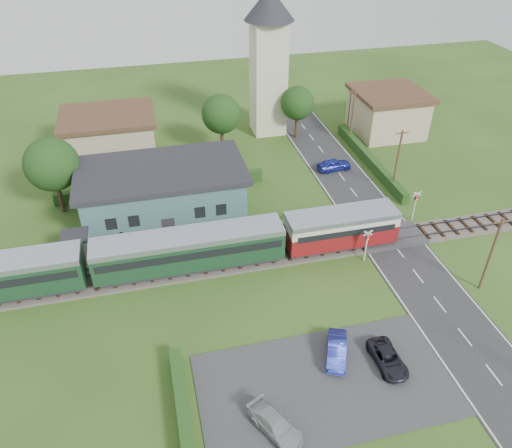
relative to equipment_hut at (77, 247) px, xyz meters
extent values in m
plane|color=#2D4C19|center=(18.00, -5.20, -1.75)|extent=(120.00, 120.00, 0.00)
cube|color=#4C443D|center=(18.00, -3.20, -1.65)|extent=(76.00, 3.20, 0.20)
cube|color=#3F3F47|center=(18.00, -3.92, -1.33)|extent=(76.00, 0.08, 0.15)
cube|color=#3F3F47|center=(18.00, -2.48, -1.33)|extent=(76.00, 0.08, 0.15)
cube|color=#28282B|center=(28.00, -5.20, -1.72)|extent=(6.00, 70.00, 0.05)
cube|color=#333335|center=(16.50, -17.20, -1.71)|extent=(17.00, 9.00, 0.08)
cube|color=#333335|center=(28.00, -3.20, -1.52)|extent=(6.20, 3.40, 0.45)
cube|color=gray|center=(8.00, 0.00, -1.52)|extent=(30.00, 3.00, 0.45)
cube|color=beige|center=(0.00, 0.00, -0.10)|extent=(2.00, 2.00, 2.40)
cube|color=#232328|center=(0.00, 0.00, 1.18)|extent=(2.30, 2.30, 0.15)
cube|color=#406D6E|center=(8.00, 5.80, 0.65)|extent=(15.00, 8.00, 4.80)
cube|color=#232328|center=(8.00, 5.80, 3.30)|extent=(16.00, 9.00, 0.50)
cube|color=#232328|center=(8.00, 1.86, -0.65)|extent=(1.20, 0.12, 2.20)
cube|color=black|center=(3.00, 1.86, 0.65)|extent=(1.00, 0.12, 1.20)
cube|color=black|center=(5.00, 1.86, 0.65)|extent=(1.00, 0.12, 1.20)
cube|color=black|center=(11.00, 1.86, 0.65)|extent=(1.00, 0.12, 1.20)
cube|color=black|center=(13.00, 1.86, 0.65)|extent=(1.00, 0.12, 1.20)
cube|color=#232328|center=(22.96, -3.20, -1.16)|extent=(9.00, 2.20, 0.50)
cube|color=maroon|center=(22.96, -3.20, -0.16)|extent=(10.00, 2.80, 1.80)
cube|color=beige|center=(22.96, -3.20, 1.09)|extent=(10.00, 2.82, 0.90)
cube|color=black|center=(22.96, -3.20, 0.74)|extent=(9.00, 2.88, 0.60)
cube|color=#A1A7BC|center=(22.96, -3.20, 1.74)|extent=(10.00, 2.90, 0.45)
cube|color=#232328|center=(9.36, -3.20, -1.16)|extent=(15.20, 2.20, 0.50)
cube|color=#163720|center=(9.36, -3.20, 0.34)|extent=(16.00, 2.80, 2.60)
cube|color=black|center=(9.36, -3.20, 0.74)|extent=(15.40, 2.86, 0.70)
cube|color=#A1A7BC|center=(9.36, -3.20, 1.74)|extent=(16.00, 2.90, 0.50)
cube|color=beige|center=(23.00, 22.80, 5.25)|extent=(4.00, 4.00, 14.00)
cone|color=#232328|center=(23.00, 22.80, 14.05)|extent=(6.00, 6.00, 3.60)
cube|color=tan|center=(3.00, 19.80, 0.75)|extent=(10.00, 8.00, 5.00)
cube|color=#472D1E|center=(3.00, 19.80, 3.50)|extent=(10.80, 8.80, 0.50)
cube|color=tan|center=(38.00, 18.80, 0.75)|extent=(8.00, 8.00, 5.00)
cube|color=#472D1E|center=(38.00, 18.80, 3.50)|extent=(8.80, 8.80, 0.50)
cube|color=#193814|center=(7.00, -17.20, -1.15)|extent=(0.80, 9.00, 1.20)
cube|color=#193814|center=(32.20, 10.80, -1.15)|extent=(0.80, 18.00, 1.20)
cube|color=#193814|center=(8.00, 10.30, -1.10)|extent=(22.00, 0.80, 1.30)
cylinder|color=#332316|center=(-2.00, 8.80, 0.32)|extent=(0.44, 0.44, 4.12)
sphere|color=#143311|center=(-2.00, 8.80, 3.65)|extent=(5.20, 5.20, 5.20)
cylinder|color=#332316|center=(16.00, 17.80, 0.18)|extent=(0.44, 0.44, 3.85)
sphere|color=#143311|center=(16.00, 17.80, 3.29)|extent=(4.60, 4.60, 4.60)
cylinder|color=#332316|center=(26.00, 19.80, 0.04)|extent=(0.44, 0.44, 3.58)
sphere|color=#143311|center=(26.00, 19.80, 2.93)|extent=(4.20, 4.20, 4.20)
cylinder|color=#473321|center=(32.20, -11.20, 1.75)|extent=(0.22, 0.22, 7.00)
cube|color=#473321|center=(32.20, -11.20, 4.95)|extent=(1.40, 0.10, 0.10)
cylinder|color=#473321|center=(32.20, 4.80, 1.75)|extent=(0.22, 0.22, 7.00)
cube|color=#473321|center=(32.20, 4.80, 4.95)|extent=(1.40, 0.10, 0.10)
cylinder|color=#473321|center=(32.20, 16.80, 1.75)|extent=(0.22, 0.22, 7.00)
cube|color=#473321|center=(32.20, 16.80, 4.95)|extent=(1.40, 0.10, 0.10)
cylinder|color=silver|center=(24.40, -5.60, -0.25)|extent=(0.12, 0.12, 3.00)
cube|color=#232328|center=(24.40, -5.60, 0.85)|extent=(0.35, 0.18, 0.55)
sphere|color=#FF190C|center=(24.40, -5.72, 1.00)|extent=(0.14, 0.14, 0.14)
sphere|color=#FF190C|center=(24.40, -5.72, 0.70)|extent=(0.14, 0.14, 0.14)
cube|color=silver|center=(24.40, -5.60, 1.25)|extent=(0.84, 0.05, 0.55)
cube|color=silver|center=(24.40, -5.60, 1.25)|extent=(0.84, 0.05, 0.55)
cylinder|color=silver|center=(31.60, -0.80, -0.25)|extent=(0.12, 0.12, 3.00)
cube|color=#232328|center=(31.60, -0.80, 0.85)|extent=(0.35, 0.18, 0.55)
sphere|color=#FF190C|center=(31.60, -0.92, 1.00)|extent=(0.14, 0.14, 0.14)
sphere|color=#FF190C|center=(31.60, -0.92, 0.70)|extent=(0.14, 0.14, 0.14)
cube|color=silver|center=(31.60, -0.80, 1.25)|extent=(0.84, 0.05, 0.55)
cube|color=silver|center=(31.60, -0.80, 1.25)|extent=(0.84, 0.05, 0.55)
cylinder|color=#3F3F47|center=(-4.00, 14.80, 0.75)|extent=(0.14, 0.14, 5.00)
sphere|color=orange|center=(-4.00, 14.80, 3.25)|extent=(0.30, 0.30, 0.30)
cylinder|color=#3F3F47|center=(34.00, 21.80, 0.75)|extent=(0.14, 0.14, 5.00)
sphere|color=orange|center=(34.00, 21.80, 3.25)|extent=(0.30, 0.30, 0.30)
imported|color=#1F299E|center=(27.68, 10.51, -1.03)|extent=(4.05, 1.91, 1.34)
imported|color=#212F97|center=(18.07, -15.15, -1.05)|extent=(2.62, 3.94, 1.23)
imported|color=#A4AAB0|center=(12.36, -19.70, -1.09)|extent=(3.31, 4.28, 1.16)
imported|color=black|center=(21.28, -16.63, -1.14)|extent=(1.83, 3.85, 1.06)
imported|color=gray|center=(16.73, -0.80, -0.32)|extent=(0.80, 0.62, 1.95)
imported|color=gray|center=(3.88, 0.33, -0.33)|extent=(1.06, 1.17, 1.94)
camera|label=1|loc=(7.05, -36.63, 26.36)|focal=35.00mm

